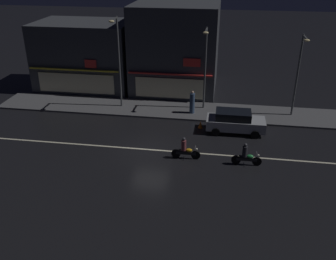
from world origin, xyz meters
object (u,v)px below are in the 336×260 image
motorcycle_lead (246,156)px  traffic_cone (200,125)px  parked_car_near_kerb (235,121)px  motorcycle_following (185,150)px  streetlamp_east (299,69)px  streetlamp_west (118,56)px  pedestrian_on_sidewalk (192,103)px  streetlamp_mid (205,62)px

motorcycle_lead → traffic_cone: bearing=-64.0°
parked_car_near_kerb → motorcycle_following: 5.54m
streetlamp_east → motorcycle_following: streetlamp_east is taller
motorcycle_lead → streetlamp_west: bearing=-44.5°
pedestrian_on_sidewalk → motorcycle_lead: (4.13, -7.56, -0.39)m
streetlamp_west → traffic_cone: (7.10, -2.97, -4.29)m
motorcycle_following → traffic_cone: size_ratio=3.45×
streetlamp_mid → parked_car_near_kerb: (2.60, -3.91, -3.30)m
motorcycle_following → traffic_cone: motorcycle_following is taller
pedestrian_on_sidewalk → parked_car_near_kerb: pedestrian_on_sidewalk is taller
streetlamp_east → traffic_cone: (-7.22, -3.19, -3.76)m
streetlamp_mid → parked_car_near_kerb: streetlamp_mid is taller
streetlamp_mid → motorcycle_lead: bearing=-69.3°
parked_car_near_kerb → motorcycle_lead: 4.78m
motorcycle_lead → motorcycle_following: 3.89m
streetlamp_mid → motorcycle_following: size_ratio=3.57×
pedestrian_on_sidewalk → motorcycle_lead: bearing=-52.3°
parked_car_near_kerb → traffic_cone: size_ratio=7.82×
streetlamp_west → motorcycle_following: 10.84m
streetlamp_east → traffic_cone: size_ratio=11.90×
streetlamp_mid → motorcycle_lead: size_ratio=3.57×
parked_car_near_kerb → traffic_cone: (-2.57, 0.29, -0.59)m
streetlamp_mid → motorcycle_following: bearing=-94.1°
motorcycle_lead → motorcycle_following: bearing=-10.0°
motorcycle_lead → streetlamp_mid: bearing=-76.1°
pedestrian_on_sidewalk → traffic_cone: size_ratio=3.48×
streetlamp_east → parked_car_near_kerb: size_ratio=1.52×
streetlamp_mid → motorcycle_following: (-0.61, -8.42, -3.53)m
motorcycle_following → pedestrian_on_sidewalk: bearing=-86.1°
streetlamp_mid → traffic_cone: (0.03, -3.61, -3.89)m
streetlamp_west → traffic_cone: 8.81m
streetlamp_east → pedestrian_on_sidewalk: 8.69m
motorcycle_lead → traffic_cone: (-3.24, 5.02, -0.36)m
motorcycle_following → streetlamp_east: bearing=-132.7°
pedestrian_on_sidewalk → motorcycle_lead: pedestrian_on_sidewalk is taller
streetlamp_east → parked_car_near_kerb: bearing=-143.2°
streetlamp_west → motorcycle_lead: size_ratio=3.97×
streetlamp_mid → motorcycle_lead: 9.89m
streetlamp_east → motorcycle_following: size_ratio=3.44×
parked_car_near_kerb → motorcycle_following: size_ratio=2.26×
streetlamp_east → motorcycle_lead: streetlamp_east is taller
streetlamp_mid → motorcycle_following: 9.15m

